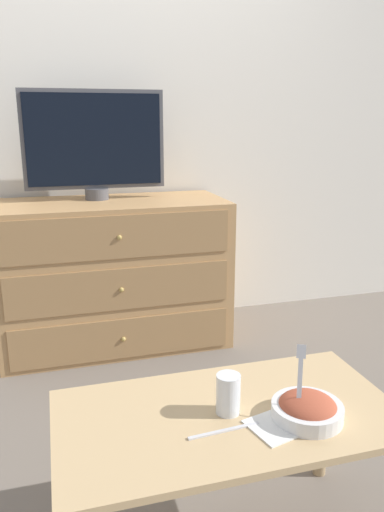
{
  "coord_description": "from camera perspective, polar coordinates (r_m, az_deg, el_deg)",
  "views": [
    {
      "loc": [
        -0.29,
        -2.89,
        1.21
      ],
      "look_at": [
        0.13,
        -1.41,
        0.78
      ],
      "focal_mm": 35.0,
      "sensor_mm": 36.0,
      "label": 1
    }
  ],
  "objects": [
    {
      "name": "drink_cup",
      "position": [
        1.38,
        4.15,
        -15.7
      ],
      "size": [
        0.07,
        0.07,
        0.11
      ],
      "color": "beige",
      "rests_on": "coffee_table"
    },
    {
      "name": "knife",
      "position": [
        1.33,
        3.7,
        -19.3
      ],
      "size": [
        0.19,
        0.02,
        0.01
      ],
      "color": "silver",
      "rests_on": "coffee_table"
    },
    {
      "name": "napkin",
      "position": [
        1.36,
        9.55,
        -18.66
      ],
      "size": [
        0.15,
        0.15,
        0.0
      ],
      "color": "white",
      "rests_on": "coffee_table"
    },
    {
      "name": "dresser",
      "position": [
        2.73,
        -8.89,
        -2.02
      ],
      "size": [
        1.19,
        0.55,
        0.79
      ],
      "color": "tan",
      "rests_on": "ground_plane"
    },
    {
      "name": "takeout_bowl",
      "position": [
        1.39,
        13.03,
        -16.66
      ],
      "size": [
        0.19,
        0.19,
        0.19
      ],
      "color": "silver",
      "rests_on": "coffee_table"
    },
    {
      "name": "ground_plane",
      "position": [
        3.14,
        -9.57,
        -7.35
      ],
      "size": [
        12.0,
        12.0,
        0.0
      ],
      "primitive_type": "plane",
      "color": "#70665B"
    },
    {
      "name": "tv",
      "position": [
        2.69,
        -11.11,
        12.62
      ],
      "size": [
        0.73,
        0.12,
        0.56
      ],
      "color": "#515156",
      "rests_on": "dresser"
    },
    {
      "name": "wall_back",
      "position": [
        2.93,
        -10.81,
        17.01
      ],
      "size": [
        12.0,
        0.05,
        2.6
      ],
      "color": "white",
      "rests_on": "ground_plane"
    },
    {
      "name": "coffee_table",
      "position": [
        1.44,
        4.15,
        -19.71
      ],
      "size": [
        0.92,
        0.49,
        0.45
      ],
      "color": "tan",
      "rests_on": "ground_plane"
    }
  ]
}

